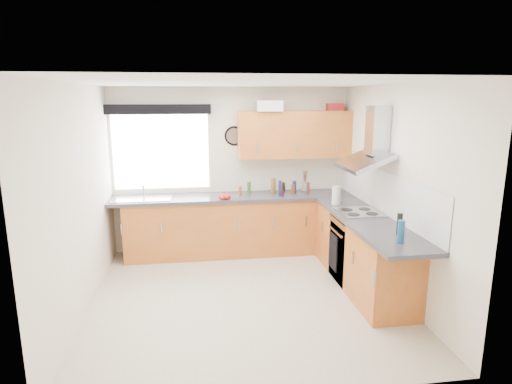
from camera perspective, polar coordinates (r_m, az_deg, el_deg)
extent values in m
plane|color=beige|center=(5.29, -1.41, -13.81)|extent=(3.60, 3.60, 0.00)
cube|color=white|center=(4.75, -1.58, 14.36)|extent=(3.60, 3.60, 0.02)
cube|color=silver|center=(6.63, -3.31, 2.95)|extent=(3.60, 0.02, 2.50)
cube|color=silver|center=(3.16, 2.37, -7.76)|extent=(3.60, 0.02, 2.50)
cube|color=silver|center=(5.00, -22.45, -1.12)|extent=(0.02, 3.60, 2.50)
cube|color=silver|center=(5.38, 17.92, 0.13)|extent=(0.02, 3.60, 2.50)
cube|color=silver|center=(6.57, -12.54, 5.24)|extent=(1.40, 0.02, 1.10)
cube|color=black|center=(6.44, -12.86, 10.71)|extent=(1.50, 0.18, 0.14)
cube|color=white|center=(5.65, 16.46, 0.08)|extent=(0.01, 3.00, 0.54)
cube|color=#A55521|center=(6.53, -3.88, -4.61)|extent=(3.00, 0.58, 0.86)
cube|color=#A55521|center=(6.82, 9.69, -4.01)|extent=(0.60, 0.60, 0.86)
cube|color=#A55521|center=(5.62, 14.00, -7.83)|extent=(0.58, 2.10, 0.86)
cube|color=#2F2E34|center=(6.41, -3.04, -0.71)|extent=(3.60, 0.62, 0.05)
cube|color=#2F2E34|center=(5.34, 14.76, -3.79)|extent=(0.62, 2.42, 0.05)
cube|color=black|center=(5.75, 13.35, -7.38)|extent=(0.56, 0.58, 0.85)
cube|color=#A9B0BD|center=(5.60, 13.60, -2.64)|extent=(0.52, 0.52, 0.01)
cube|color=#A55521|center=(6.54, 5.16, 7.65)|extent=(1.70, 0.35, 0.70)
cube|color=silver|center=(6.54, -10.05, -5.07)|extent=(0.61, 0.59, 0.79)
cylinder|color=black|center=(6.55, -2.92, 7.47)|extent=(0.30, 0.04, 0.30)
cube|color=silver|center=(6.33, 1.81, 11.41)|extent=(0.39, 0.30, 0.15)
cube|color=red|center=(6.78, 10.42, 11.09)|extent=(0.25, 0.21, 0.11)
cylinder|color=gray|center=(6.78, 6.53, 0.74)|extent=(0.11, 0.11, 0.13)
cylinder|color=silver|center=(5.95, 10.66, -0.45)|extent=(0.12, 0.12, 0.25)
cylinder|color=brown|center=(6.38, -2.15, 0.13)|extent=(0.05, 0.05, 0.14)
cylinder|color=#26571F|center=(6.49, -0.93, 0.53)|extent=(0.05, 0.05, 0.18)
cylinder|color=#331217|center=(6.36, 3.41, -0.14)|extent=(0.07, 0.07, 0.09)
cylinder|color=brown|center=(6.52, 4.96, 0.37)|extent=(0.06, 0.06, 0.14)
cylinder|color=#16184D|center=(6.33, 3.20, 0.46)|extent=(0.05, 0.05, 0.24)
cylinder|color=brown|center=(6.50, 2.30, 0.79)|extent=(0.07, 0.07, 0.24)
cylinder|color=#A3968B|center=(6.59, 3.22, 0.36)|extent=(0.06, 0.06, 0.11)
cylinder|color=#5A2021|center=(6.55, 6.97, 0.52)|extent=(0.04, 0.04, 0.18)
cylinder|color=black|center=(6.67, 3.69, 0.68)|extent=(0.05, 0.05, 0.14)
cylinder|color=navy|center=(6.56, 5.13, 0.65)|extent=(0.06, 0.06, 0.19)
cylinder|color=navy|center=(4.54, 18.77, -5.05)|extent=(0.07, 0.07, 0.24)
cylinder|color=black|center=(4.80, 18.59, -4.09)|extent=(0.06, 0.06, 0.24)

